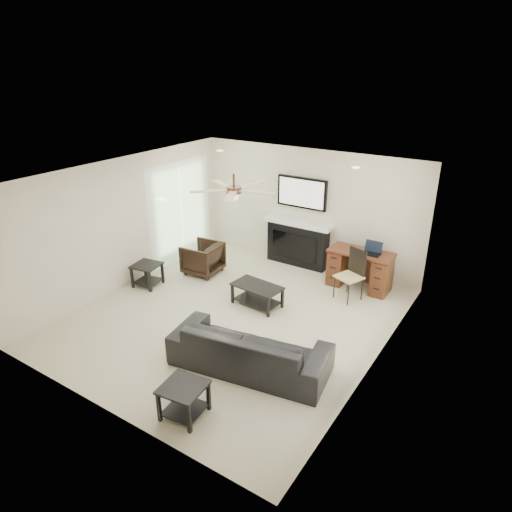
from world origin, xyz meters
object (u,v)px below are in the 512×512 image
object	(u,v)px
sofa	(250,348)
coffee_table	(257,295)
armchair	(203,258)
fireplace_unit	(298,223)
desk	(360,270)

from	to	relation	value
sofa	coffee_table	world-z (taller)	sofa
sofa	coffee_table	size ratio (longest dim) A/B	2.54
sofa	armchair	bearing A→B (deg)	-48.75
coffee_table	fireplace_unit	size ratio (longest dim) A/B	0.47
armchair	coffee_table	bearing A→B (deg)	67.38
desk	armchair	bearing A→B (deg)	-159.40
sofa	fireplace_unit	world-z (taller)	fireplace_unit
sofa	armchair	world-z (taller)	sofa
sofa	fireplace_unit	bearing A→B (deg)	-81.33
armchair	coffee_table	world-z (taller)	armchair
armchair	coffee_table	distance (m)	1.79
armchair	desk	world-z (taller)	desk
coffee_table	armchair	bearing A→B (deg)	167.46
coffee_table	desk	bearing A→B (deg)	57.82
fireplace_unit	desk	size ratio (longest dim) A/B	1.57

